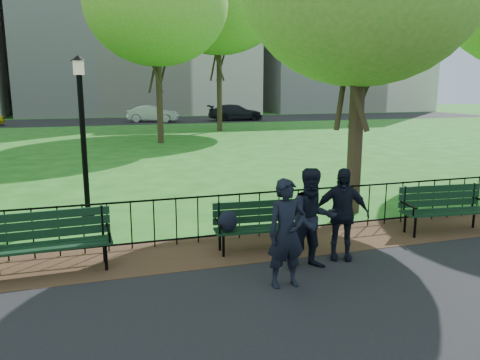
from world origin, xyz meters
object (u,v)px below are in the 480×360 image
object	(u,v)px
park_bench_right_a	(444,204)
sedan_dark	(235,112)
park_bench_main	(249,221)
park_bench_left_a	(51,235)
person_mid	(313,219)
tree_far_c	(156,4)
person_left	(287,233)
person_right	(341,214)
sedan_silver	(153,114)
lamppost	(83,132)

from	to	relation	value
park_bench_right_a	sedan_dark	xyz separation A→B (m)	(5.27, 31.64, 0.12)
park_bench_main	park_bench_right_a	size ratio (longest dim) A/B	0.92
park_bench_left_a	sedan_dark	world-z (taller)	sedan_dark
park_bench_left_a	person_mid	size ratio (longest dim) A/B	1.14
tree_far_c	person_mid	world-z (taller)	tree_far_c
park_bench_main	person_left	bearing A→B (deg)	-84.33
park_bench_right_a	tree_far_c	xyz separation A→B (m)	(-3.24, 16.89, 6.25)
person_mid	person_right	xyz separation A→B (m)	(0.65, 0.26, -0.03)
park_bench_right_a	sedan_silver	bearing A→B (deg)	99.26
person_mid	lamppost	bearing A→B (deg)	132.42
lamppost	tree_far_c	world-z (taller)	tree_far_c
person_mid	sedan_dark	world-z (taller)	person_mid
sedan_silver	park_bench_right_a	bearing A→B (deg)	-157.23
tree_far_c	person_mid	distance (m)	18.86
lamppost	sedan_dark	distance (m)	30.93
park_bench_main	person_mid	bearing A→B (deg)	-52.61
tree_far_c	lamppost	bearing A→B (deg)	-104.37
park_bench_main	sedan_silver	bearing A→B (deg)	89.95
park_bench_right_a	lamppost	world-z (taller)	lamppost
park_bench_right_a	person_right	xyz separation A→B (m)	(-2.70, -0.73, 0.21)
person_mid	tree_far_c	bearing A→B (deg)	92.65
sedan_silver	person_left	bearing A→B (deg)	-164.23
person_mid	sedan_silver	bearing A→B (deg)	90.24
park_bench_main	lamppost	distance (m)	4.33
lamppost	park_bench_right_a	bearing A→B (deg)	-25.08
person_right	sedan_silver	xyz separation A→B (m)	(0.93, 32.60, -0.10)
tree_far_c	person_mid	bearing A→B (deg)	-90.35
park_bench_main	park_bench_right_a	world-z (taller)	park_bench_right_a
person_left	person_mid	xyz separation A→B (m)	(0.65, 0.49, 0.02)
park_bench_main	sedan_dark	world-z (taller)	sedan_dark
person_right	sedan_dark	bearing A→B (deg)	100.00
park_bench_main	person_left	size ratio (longest dim) A/B	1.06
lamppost	tree_far_c	xyz separation A→B (m)	(3.52, 13.73, 4.92)
park_bench_main	tree_far_c	bearing A→B (deg)	91.32
park_bench_main	person_right	xyz separation A→B (m)	(1.34, -0.80, 0.22)
sedan_silver	lamppost	bearing A→B (deg)	-170.26
park_bench_right_a	sedan_silver	distance (m)	31.92
park_bench_main	person_right	distance (m)	1.58
park_bench_main	tree_far_c	xyz separation A→B (m)	(0.80, 16.83, 6.27)
lamppost	sedan_silver	distance (m)	29.17
person_left	sedan_dark	xyz separation A→B (m)	(9.26, 33.12, -0.11)
park_bench_right_a	person_right	world-z (taller)	person_right
person_left	sedan_silver	distance (m)	33.43
sedan_dark	tree_far_c	bearing A→B (deg)	152.84
park_bench_left_a	person_left	world-z (taller)	person_left
park_bench_main	park_bench_left_a	size ratio (longest dim) A/B	0.91
lamppost	sedan_dark	xyz separation A→B (m)	(12.02, 28.48, -1.21)
park_bench_main	park_bench_left_a	world-z (taller)	park_bench_left_a
person_left	lamppost	bearing A→B (deg)	120.18
person_mid	sedan_silver	size ratio (longest dim) A/B	0.39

